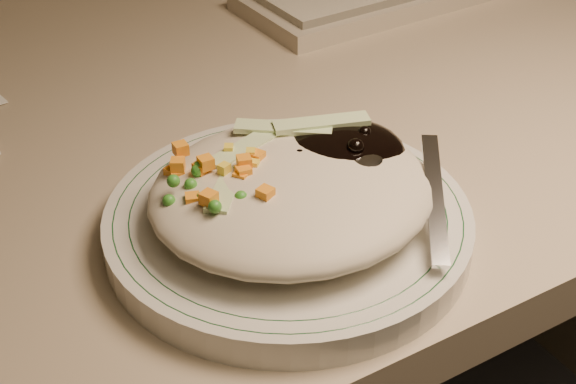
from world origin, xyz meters
TOP-DOWN VIEW (x-y plane):
  - desk at (0.00, 1.38)m, footprint 1.40×0.70m
  - plate at (-0.06, 1.16)m, footprint 0.25×0.25m
  - plate_rim at (-0.06, 1.16)m, footprint 0.24×0.24m
  - meal at (-0.05, 1.16)m, footprint 0.21×0.19m

SIDE VIEW (x-z plane):
  - desk at x=0.00m, z-range 0.17..0.91m
  - plate at x=-0.06m, z-range 0.74..0.76m
  - plate_rim at x=-0.06m, z-range 0.76..0.76m
  - meal at x=-0.05m, z-range 0.76..0.81m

